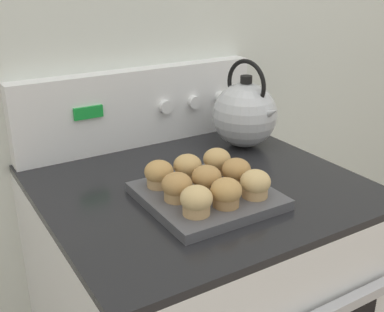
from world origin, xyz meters
name	(u,v)px	position (x,y,z in m)	size (l,w,h in m)	color
wall_back	(128,28)	(0.00, 0.72, 1.20)	(8.00, 0.05, 2.40)	silver
control_panel	(140,107)	(0.00, 0.67, 0.99)	(0.71, 0.07, 0.22)	white
muffin_pan	(207,196)	(-0.03, 0.27, 0.89)	(0.27, 0.27, 0.02)	#4C4C51
muffin_r0_c0	(196,201)	(-0.11, 0.19, 0.93)	(0.06, 0.06, 0.06)	tan
muffin_r0_c1	(226,193)	(-0.04, 0.19, 0.93)	(0.06, 0.06, 0.06)	#A37A4C
muffin_r0_c2	(255,184)	(0.04, 0.19, 0.93)	(0.06, 0.06, 0.06)	tan
muffin_r1_c0	(177,187)	(-0.11, 0.27, 0.93)	(0.06, 0.06, 0.06)	tan
muffin_r1_c1	(207,179)	(-0.03, 0.27, 0.93)	(0.06, 0.06, 0.06)	tan
muffin_r1_c2	(236,172)	(0.04, 0.26, 0.93)	(0.06, 0.06, 0.06)	olive
muffin_r2_c0	(159,174)	(-0.11, 0.34, 0.93)	(0.06, 0.06, 0.06)	tan
muffin_r2_c1	(188,168)	(-0.04, 0.34, 0.93)	(0.06, 0.06, 0.06)	#A37A4C
muffin_r2_c2	(217,161)	(0.04, 0.34, 0.93)	(0.06, 0.06, 0.06)	olive
tea_kettle	(245,114)	(0.24, 0.50, 0.98)	(0.18, 0.22, 0.25)	silver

